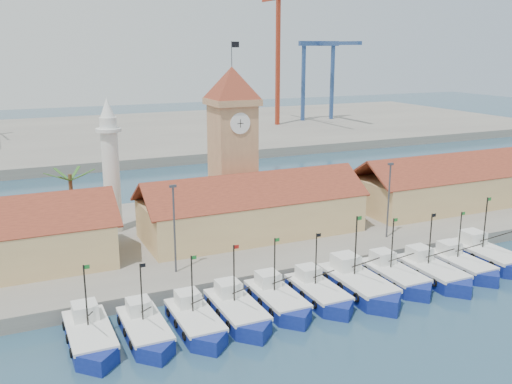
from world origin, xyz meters
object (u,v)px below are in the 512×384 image
clock_tower (233,141)px  boat_0 (90,338)px  boat_5 (320,294)px  minaret (111,165)px

clock_tower → boat_0: bearing=-133.7°
boat_0 → boat_5: boat_0 is taller
clock_tower → minaret: bearing=172.4°
boat_5 → minaret: 30.37m
minaret → boat_0: bearing=-105.4°
boat_0 → minaret: bearing=74.6°
clock_tower → minaret: (-15.00, 2.00, -2.23)m
boat_0 → clock_tower: bearing=46.3°
boat_5 → minaret: minaret is taller
boat_0 → clock_tower: size_ratio=0.41×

